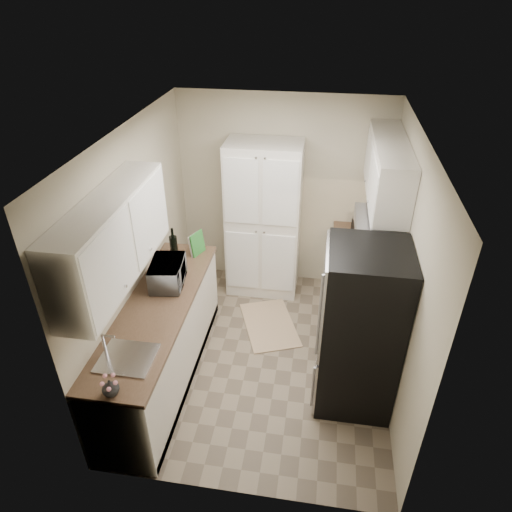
# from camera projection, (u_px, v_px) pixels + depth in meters

# --- Properties ---
(ground) EXTENTS (3.20, 3.20, 0.00)m
(ground) POSITION_uv_depth(u_px,v_px,m) (264.00, 355.00, 5.10)
(ground) COLOR #7A6B56
(ground) RESTS_ON ground
(room_shell) EXTENTS (2.64, 3.24, 2.52)m
(room_shell) POSITION_uv_depth(u_px,v_px,m) (264.00, 227.00, 4.23)
(room_shell) COLOR #BAB296
(room_shell) RESTS_ON ground
(pantry_cabinet) EXTENTS (0.90, 0.55, 2.00)m
(pantry_cabinet) POSITION_uv_depth(u_px,v_px,m) (264.00, 221.00, 5.69)
(pantry_cabinet) COLOR silver
(pantry_cabinet) RESTS_ON ground
(base_cabinet_left) EXTENTS (0.60, 2.30, 0.88)m
(base_cabinet_left) POSITION_uv_depth(u_px,v_px,m) (162.00, 343.00, 4.63)
(base_cabinet_left) COLOR silver
(base_cabinet_left) RESTS_ON ground
(countertop_left) EXTENTS (0.63, 2.33, 0.04)m
(countertop_left) POSITION_uv_depth(u_px,v_px,m) (157.00, 307.00, 4.39)
(countertop_left) COLOR brown
(countertop_left) RESTS_ON base_cabinet_left
(base_cabinet_right) EXTENTS (0.60, 0.80, 0.88)m
(base_cabinet_right) POSITION_uv_depth(u_px,v_px,m) (355.00, 271.00, 5.73)
(base_cabinet_right) COLOR silver
(base_cabinet_right) RESTS_ON ground
(countertop_right) EXTENTS (0.63, 0.83, 0.04)m
(countertop_right) POSITION_uv_depth(u_px,v_px,m) (360.00, 240.00, 5.49)
(countertop_right) COLOR brown
(countertop_right) RESTS_ON base_cabinet_right
(electric_range) EXTENTS (0.71, 0.78, 1.13)m
(electric_range) POSITION_uv_depth(u_px,v_px,m) (356.00, 308.00, 5.04)
(electric_range) COLOR #B7B7BC
(electric_range) RESTS_ON ground
(refrigerator) EXTENTS (0.70, 0.72, 1.70)m
(refrigerator) POSITION_uv_depth(u_px,v_px,m) (360.00, 330.00, 4.18)
(refrigerator) COLOR #B7B7BC
(refrigerator) RESTS_ON ground
(microwave) EXTENTS (0.38, 0.50, 0.26)m
(microwave) POSITION_uv_depth(u_px,v_px,m) (168.00, 273.00, 4.61)
(microwave) COLOR #A6A7AB
(microwave) RESTS_ON countertop_left
(wine_bottle) EXTENTS (0.09, 0.09, 0.34)m
(wine_bottle) POSITION_uv_depth(u_px,v_px,m) (174.00, 245.00, 5.01)
(wine_bottle) COLOR black
(wine_bottle) RESTS_ON countertop_left
(flower_vase) EXTENTS (0.13, 0.13, 0.14)m
(flower_vase) POSITION_uv_depth(u_px,v_px,m) (110.00, 388.00, 3.42)
(flower_vase) COLOR white
(flower_vase) RESTS_ON countertop_left
(cutting_board) EXTENTS (0.10, 0.20, 0.26)m
(cutting_board) POSITION_uv_depth(u_px,v_px,m) (198.00, 243.00, 5.11)
(cutting_board) COLOR #2D8231
(cutting_board) RESTS_ON countertop_left
(toaster_oven) EXTENTS (0.39, 0.45, 0.22)m
(toaster_oven) POSITION_uv_depth(u_px,v_px,m) (368.00, 230.00, 5.42)
(toaster_oven) COLOR silver
(toaster_oven) RESTS_ON countertop_right
(fruit_basket) EXTENTS (0.35, 0.35, 0.11)m
(fruit_basket) POSITION_uv_depth(u_px,v_px,m) (372.00, 218.00, 5.33)
(fruit_basket) COLOR orange
(fruit_basket) RESTS_ON toaster_oven
(kitchen_mat) EXTENTS (0.85, 1.05, 0.01)m
(kitchen_mat) POSITION_uv_depth(u_px,v_px,m) (269.00, 324.00, 5.53)
(kitchen_mat) COLOR tan
(kitchen_mat) RESTS_ON ground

